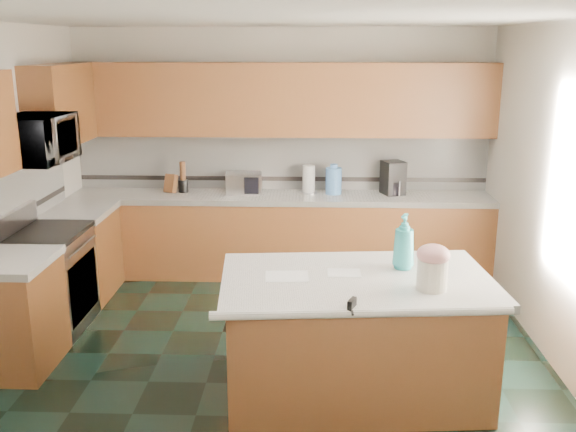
{
  "coord_description": "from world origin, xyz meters",
  "views": [
    {
      "loc": [
        0.35,
        -4.85,
        2.52
      ],
      "look_at": [
        0.15,
        0.35,
        1.12
      ],
      "focal_mm": 40.0,
      "sensor_mm": 36.0,
      "label": 1
    }
  ],
  "objects_px": {
    "soap_bottle_island": "(404,242)",
    "knife_block": "(171,184)",
    "treat_jar": "(432,274)",
    "coffee_maker": "(393,178)",
    "island_top": "(357,281)",
    "island_base": "(355,340)",
    "toaster_oven": "(244,183)"
  },
  "relations": [
    {
      "from": "soap_bottle_island",
      "to": "knife_block",
      "type": "bearing_deg",
      "value": 157.25
    },
    {
      "from": "treat_jar",
      "to": "coffee_maker",
      "type": "relative_size",
      "value": 0.58
    },
    {
      "from": "soap_bottle_island",
      "to": "knife_block",
      "type": "xyz_separation_m",
      "value": [
        -2.24,
        2.41,
        -0.1
      ]
    },
    {
      "from": "island_top",
      "to": "island_base",
      "type": "bearing_deg",
      "value": 0.0
    },
    {
      "from": "coffee_maker",
      "to": "soap_bottle_island",
      "type": "bearing_deg",
      "value": -113.68
    },
    {
      "from": "treat_jar",
      "to": "coffee_maker",
      "type": "xyz_separation_m",
      "value": [
        0.08,
        2.85,
        0.08
      ]
    },
    {
      "from": "soap_bottle_island",
      "to": "coffee_maker",
      "type": "bearing_deg",
      "value": 109.31
    },
    {
      "from": "treat_jar",
      "to": "knife_block",
      "type": "height_order",
      "value": "knife_block"
    },
    {
      "from": "soap_bottle_island",
      "to": "coffee_maker",
      "type": "distance_m",
      "value": 2.44
    },
    {
      "from": "island_top",
      "to": "toaster_oven",
      "type": "xyz_separation_m",
      "value": [
        -1.08,
        2.6,
        0.14
      ]
    },
    {
      "from": "island_base",
      "to": "knife_block",
      "type": "xyz_separation_m",
      "value": [
        -1.89,
        2.6,
        0.59
      ]
    },
    {
      "from": "knife_block",
      "to": "soap_bottle_island",
      "type": "bearing_deg",
      "value": -27.98
    },
    {
      "from": "island_base",
      "to": "toaster_oven",
      "type": "distance_m",
      "value": 2.88
    },
    {
      "from": "island_top",
      "to": "coffee_maker",
      "type": "bearing_deg",
      "value": 73.07
    },
    {
      "from": "toaster_oven",
      "to": "coffee_maker",
      "type": "distance_m",
      "value": 1.64
    },
    {
      "from": "coffee_maker",
      "to": "island_top",
      "type": "bearing_deg",
      "value": -120.77
    },
    {
      "from": "island_base",
      "to": "knife_block",
      "type": "bearing_deg",
      "value": 121.13
    },
    {
      "from": "knife_block",
      "to": "toaster_oven",
      "type": "relative_size",
      "value": 0.53
    },
    {
      "from": "island_base",
      "to": "soap_bottle_island",
      "type": "bearing_deg",
      "value": 24.33
    },
    {
      "from": "toaster_oven",
      "to": "island_base",
      "type": "bearing_deg",
      "value": -72.93
    },
    {
      "from": "island_top",
      "to": "soap_bottle_island",
      "type": "xyz_separation_m",
      "value": [
        0.35,
        0.2,
        0.24
      ]
    },
    {
      "from": "soap_bottle_island",
      "to": "knife_block",
      "type": "height_order",
      "value": "soap_bottle_island"
    },
    {
      "from": "island_base",
      "to": "coffee_maker",
      "type": "height_order",
      "value": "coffee_maker"
    },
    {
      "from": "island_base",
      "to": "soap_bottle_island",
      "type": "xyz_separation_m",
      "value": [
        0.35,
        0.2,
        0.7
      ]
    },
    {
      "from": "toaster_oven",
      "to": "coffee_maker",
      "type": "relative_size",
      "value": 1.07
    },
    {
      "from": "island_top",
      "to": "toaster_oven",
      "type": "relative_size",
      "value": 4.9
    },
    {
      "from": "island_base",
      "to": "treat_jar",
      "type": "relative_size",
      "value": 8.52
    },
    {
      "from": "treat_jar",
      "to": "knife_block",
      "type": "bearing_deg",
      "value": 124.56
    },
    {
      "from": "coffee_maker",
      "to": "treat_jar",
      "type": "bearing_deg",
      "value": -110.24
    },
    {
      "from": "soap_bottle_island",
      "to": "knife_block",
      "type": "relative_size",
      "value": 2.0
    },
    {
      "from": "coffee_maker",
      "to": "island_base",
      "type": "bearing_deg",
      "value": -120.77
    },
    {
      "from": "knife_block",
      "to": "coffee_maker",
      "type": "bearing_deg",
      "value": 19.75
    }
  ]
}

